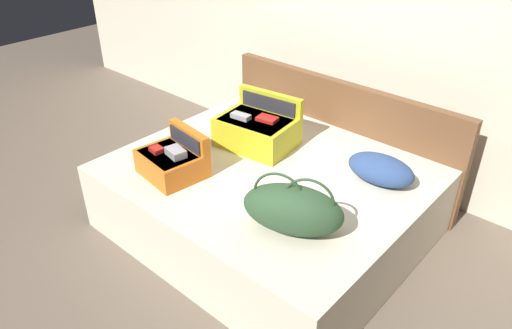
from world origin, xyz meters
name	(u,v)px	position (x,y,z in m)	size (l,w,h in m)	color
ground_plane	(231,254)	(0.00, 0.00, 0.00)	(12.00, 12.00, 0.00)	#6B5B4C
back_wall	(372,23)	(0.00, 1.65, 1.30)	(8.00, 0.10, 2.60)	beige
bed	(268,199)	(0.00, 0.40, 0.26)	(2.09, 1.76, 0.52)	beige
headboard	(339,133)	(0.00, 1.32, 0.45)	(2.13, 0.08, 0.90)	brown
hard_case_large	(257,129)	(-0.30, 0.62, 0.66)	(0.60, 0.49, 0.37)	gold
hard_case_medium	(173,160)	(-0.46, -0.08, 0.63)	(0.46, 0.42, 0.31)	#D16619
duffel_bag	(293,209)	(0.54, -0.02, 0.67)	(0.66, 0.50, 0.38)	#2D4C2D
pillow_near_headboard	(381,169)	(0.66, 0.78, 0.62)	(0.46, 0.27, 0.19)	navy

